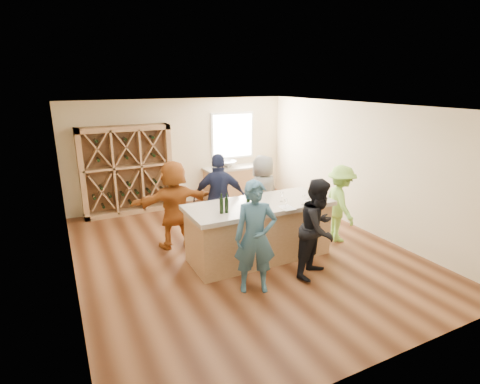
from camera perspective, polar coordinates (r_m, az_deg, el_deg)
name	(u,v)px	position (r m, az deg, el deg)	size (l,w,h in m)	color
floor	(240,253)	(7.54, 0.00, -9.27)	(6.00, 7.00, 0.10)	brown
ceiling	(240,104)	(6.79, 0.00, 13.33)	(6.00, 7.00, 0.10)	white
wall_back	(181,152)	(10.24, -8.99, 6.07)	(6.00, 0.10, 2.80)	beige
wall_front	(389,261)	(4.35, 21.80, -9.69)	(6.00, 0.10, 2.80)	beige
wall_left	(62,206)	(6.33, -25.51, -1.95)	(0.10, 7.00, 2.80)	beige
wall_right	(362,167)	(8.79, 18.12, 3.70)	(0.10, 7.00, 2.80)	beige
window_frame	(232,136)	(10.66, -1.17, 8.58)	(1.30, 0.06, 1.30)	white
window_pane	(233,136)	(10.63, -1.09, 8.56)	(1.18, 0.01, 1.18)	white
wine_rack	(127,171)	(9.69, -16.86, 3.15)	(2.20, 0.45, 2.20)	#9C724A
back_counter_base	(234,183)	(10.65, -0.99, 1.31)	(1.60, 0.58, 0.86)	#9C724A
back_counter_top	(233,168)	(10.53, -1.00, 3.73)	(1.70, 0.62, 0.06)	#A59887
sink	(227,164)	(10.42, -2.00, 4.28)	(0.54, 0.54, 0.19)	silver
faucet	(224,161)	(10.57, -2.41, 4.76)	(0.02, 0.02, 0.30)	silver
tasting_counter_base	(259,232)	(7.09, 2.90, -6.15)	(2.60, 1.00, 1.00)	#9C724A
tasting_counter_top	(259,205)	(6.90, 2.96, -2.01)	(2.72, 1.12, 0.08)	#A59887
wine_bottle_a	(221,206)	(6.31, -2.84, -2.12)	(0.07, 0.07, 0.27)	black
wine_bottle_b	(227,205)	(6.34, -2.06, -2.02)	(0.07, 0.07, 0.27)	black
wine_bottle_d	(248,203)	(6.47, 1.24, -1.61)	(0.07, 0.07, 0.28)	black
wine_bottle_e	(254,198)	(6.62, 2.17, -0.98)	(0.08, 0.08, 0.32)	black
wine_glass_a	(258,209)	(6.30, 2.83, -2.56)	(0.07, 0.07, 0.18)	white
wine_glass_b	(285,204)	(6.58, 6.93, -1.84)	(0.07, 0.07, 0.18)	white
wine_glass_c	(303,200)	(6.86, 9.62, -1.19)	(0.07, 0.07, 0.18)	white
wine_glass_d	(282,197)	(6.96, 6.35, -0.76)	(0.07, 0.07, 0.19)	white
wine_glass_e	(309,195)	(7.20, 10.47, -0.42)	(0.06, 0.06, 0.17)	white
tasting_menu_a	(255,211)	(6.46, 2.23, -2.93)	(0.21, 0.28, 0.00)	white
tasting_menu_b	(287,208)	(6.68, 7.14, -2.37)	(0.23, 0.31, 0.00)	white
tasting_menu_c	(311,203)	(7.01, 10.81, -1.63)	(0.23, 0.31, 0.00)	white
person_near_left	(255,237)	(5.84, 2.35, -6.94)	(0.66, 0.48, 1.81)	#335972
person_near_right	(318,228)	(6.45, 11.83, -5.43)	(0.83, 0.46, 1.71)	black
person_server	(340,204)	(7.99, 15.02, -1.72)	(1.04, 0.48, 1.61)	#8CC64C
person_far_mid	(220,198)	(7.71, -3.14, -0.91)	(1.08, 0.55, 1.84)	#191E38
person_far_right	(263,193)	(8.27, 3.49, -0.19)	(0.83, 0.54, 1.70)	slate
person_far_left	(174,204)	(7.52, -9.98, -1.84)	(1.65, 0.59, 1.78)	#994C19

